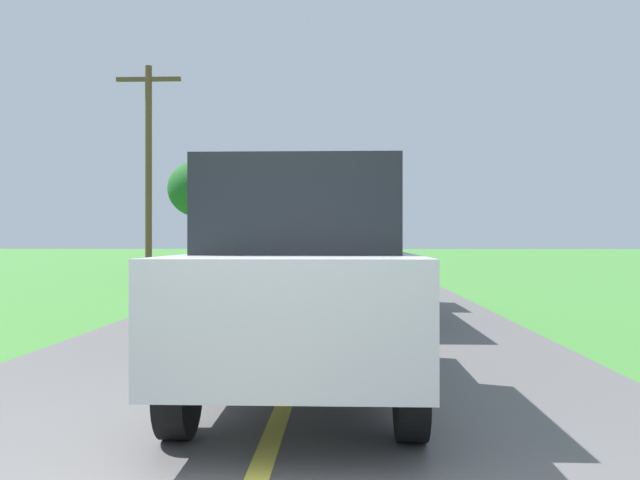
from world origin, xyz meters
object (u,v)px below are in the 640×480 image
following_car (305,279)px  roadside_tree_near_left (200,189)px  banana_truck_near (324,236)px  utility_pole_roadside (149,167)px  banana_truck_far (327,238)px

following_car → roadside_tree_near_left: bearing=104.7°
banana_truck_near → utility_pole_roadside: 9.12m
banana_truck_near → following_car: (0.07, -7.07, -0.40)m
utility_pole_roadside → banana_truck_far: bearing=48.5°
banana_truck_near → roadside_tree_near_left: (-5.61, 14.54, 2.02)m
banana_truck_far → following_car: (0.38, -19.90, -0.39)m
utility_pole_roadside → roadside_tree_near_left: (-0.13, 7.56, -0.09)m
utility_pole_roadside → banana_truck_near: bearing=-51.9°
roadside_tree_near_left → following_car: bearing=-75.3°
utility_pole_roadside → following_car: utility_pole_roadside is taller
following_car → utility_pole_roadside: bearing=111.5°
banana_truck_near → utility_pole_roadside: utility_pole_roadside is taller
banana_truck_far → utility_pole_roadside: (-5.17, -5.85, 2.12)m
banana_truck_far → utility_pole_roadside: bearing=-131.5°
banana_truck_near → roadside_tree_near_left: size_ratio=1.24×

